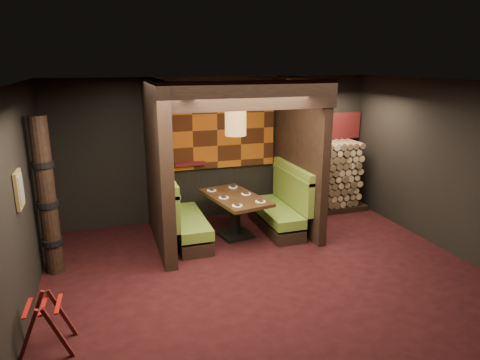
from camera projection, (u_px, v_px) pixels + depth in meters
The scene contains 23 objects.
floor at pixel (266, 275), 6.50m from camera, with size 6.50×5.50×0.02m, color black.
ceiling at pixel (270, 82), 5.73m from camera, with size 6.50×5.50×0.02m, color black.
wall_back at pixel (218, 149), 8.64m from camera, with size 6.50×0.02×2.85m, color black.
wall_front at pixel (389, 271), 3.58m from camera, with size 6.50×0.02×2.85m, color black.
wall_left at pixel (16, 208), 5.14m from camera, with size 0.02×5.50×2.85m, color black.
wall_right at pixel (451, 168), 7.08m from camera, with size 0.02×5.50×2.85m, color black.
partition_left at pixel (158, 166), 7.22m from camera, with size 0.20×2.20×2.85m, color black.
partition_right at pixel (299, 155), 8.06m from camera, with size 0.15×2.10×2.85m, color black.
header_beam at pixel (251, 96), 6.43m from camera, with size 2.85×0.18×0.44m, color black.
tapa_back_panel at pixel (217, 130), 8.49m from camera, with size 2.40×0.06×1.55m, color #9A4A11.
tapa_side_panel at pixel (162, 139), 7.31m from camera, with size 0.04×1.85×1.45m, color #9A4A11.
lacquer_shelf at pixel (190, 164), 8.43m from camera, with size 0.60×0.12×0.07m, color #4E1217.
booth_bench_left at pixel (183, 220), 7.61m from camera, with size 0.68×1.60×1.14m.
booth_bench_right at pixel (281, 209), 8.18m from camera, with size 0.68×1.60×1.14m.
dining_table at pixel (235, 208), 7.79m from camera, with size 1.06×1.59×0.78m.
place_settings at pixel (235, 195), 7.73m from camera, with size 0.83×1.26×0.03m.
pendant_lamp at pixel (236, 122), 7.33m from camera, with size 0.37×0.37×0.96m.
framed_picture at pixel (19, 190), 5.20m from camera, with size 0.05×0.36×0.46m.
luggage_rack at pixel (45, 323), 4.72m from camera, with size 0.64×0.46×0.67m.
totem_column at pixel (47, 198), 6.28m from camera, with size 0.31×0.31×2.40m.
firewood_stack at pixel (326, 177), 9.13m from camera, with size 1.73×0.70×1.50m.
mosaic_header at pixel (321, 127), 9.16m from camera, with size 1.83×0.10×0.56m, color maroon.
bay_front_post at pixel (297, 152), 8.32m from camera, with size 0.08×0.08×2.85m, color black.
Camera 1 is at (-2.20, -5.46, 3.12)m, focal length 32.00 mm.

